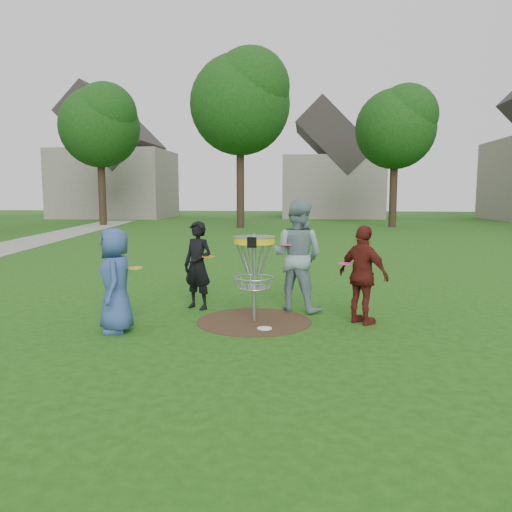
# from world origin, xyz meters

# --- Properties ---
(ground) EXTENTS (100.00, 100.00, 0.00)m
(ground) POSITION_xyz_m (0.00, 0.00, 0.00)
(ground) COLOR #19470F
(ground) RESTS_ON ground
(dirt_patch) EXTENTS (1.80, 1.80, 0.01)m
(dirt_patch) POSITION_xyz_m (0.00, 0.00, 0.00)
(dirt_patch) COLOR #47331E
(dirt_patch) RESTS_ON ground
(player_blue) EXTENTS (0.68, 0.85, 1.51)m
(player_blue) POSITION_xyz_m (-1.93, -0.77, 0.76)
(player_blue) COLOR #304A85
(player_blue) RESTS_ON ground
(player_black) EXTENTS (0.66, 0.58, 1.53)m
(player_black) POSITION_xyz_m (-1.06, 0.79, 0.76)
(player_black) COLOR black
(player_black) RESTS_ON ground
(player_grey) EXTENTS (1.13, 1.02, 1.89)m
(player_grey) POSITION_xyz_m (0.66, 0.83, 0.94)
(player_grey) COLOR gray
(player_grey) RESTS_ON ground
(player_maroon) EXTENTS (0.90, 0.89, 1.52)m
(player_maroon) POSITION_xyz_m (1.68, 0.02, 0.76)
(player_maroon) COLOR #571914
(player_maroon) RESTS_ON ground
(disc_on_grass) EXTENTS (0.22, 0.22, 0.02)m
(disc_on_grass) POSITION_xyz_m (0.20, -0.44, 0.01)
(disc_on_grass) COLOR white
(disc_on_grass) RESTS_ON ground
(disc_golf_basket) EXTENTS (0.66, 0.67, 1.38)m
(disc_golf_basket) POSITION_xyz_m (0.00, -0.00, 1.02)
(disc_golf_basket) COLOR #9EA0A5
(disc_golf_basket) RESTS_ON ground
(held_discs) EXTENTS (3.29, 1.51, 0.25)m
(held_discs) POSITION_xyz_m (-0.16, 0.15, 0.99)
(held_discs) COLOR gold
(held_discs) RESTS_ON ground
(tree_row) EXTENTS (51.20, 17.42, 9.90)m
(tree_row) POSITION_xyz_m (0.44, 20.67, 6.21)
(tree_row) COLOR #38281C
(tree_row) RESTS_ON ground
(house_row) EXTENTS (44.50, 10.65, 11.62)m
(house_row) POSITION_xyz_m (4.78, 33.07, 4.14)
(house_row) COLOR gray
(house_row) RESTS_ON ground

